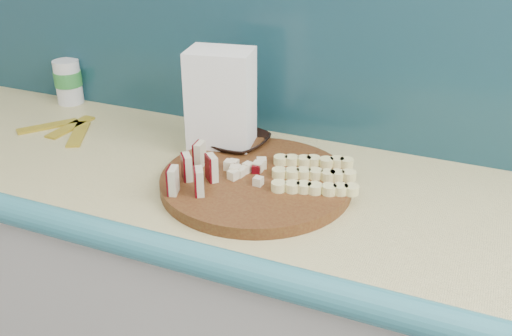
{
  "coord_description": "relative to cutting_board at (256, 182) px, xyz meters",
  "views": [
    {
      "loc": [
        0.73,
        0.49,
        1.51
      ],
      "look_at": [
        0.31,
        1.48,
        0.96
      ],
      "focal_mm": 40.0,
      "sensor_mm": 36.0,
      "label": 1
    }
  ],
  "objects": [
    {
      "name": "flour_bag",
      "position": [
        -0.14,
        0.13,
        0.11
      ],
      "size": [
        0.16,
        0.13,
        0.25
      ],
      "primitive_type": "cube",
      "rotation": [
        0.0,
        0.0,
        0.17
      ],
      "color": "white",
      "rests_on": "kitchen_counter"
    },
    {
      "name": "banana_slices",
      "position": [
        0.12,
        0.04,
        0.02
      ],
      "size": [
        0.21,
        0.2,
        0.02
      ],
      "color": "#F6EE96",
      "rests_on": "cutting_board"
    },
    {
      "name": "brown_bowl",
      "position": [
        -0.12,
        0.15,
        0.01
      ],
      "size": [
        0.18,
        0.18,
        0.04
      ],
      "primitive_type": "imported",
      "rotation": [
        0.0,
        0.0,
        -0.16
      ],
      "color": "black",
      "rests_on": "kitchen_counter"
    },
    {
      "name": "apple_wedges",
      "position": [
        -0.11,
        -0.07,
        0.04
      ],
      "size": [
        0.09,
        0.17,
        0.06
      ],
      "color": "beige",
      "rests_on": "cutting_board"
    },
    {
      "name": "apple_chunks",
      "position": [
        -0.03,
        -0.01,
        0.02
      ],
      "size": [
        0.06,
        0.07,
        0.02
      ],
      "color": "beige",
      "rests_on": "cutting_board"
    },
    {
      "name": "canister",
      "position": [
        -0.71,
        0.26,
        0.05
      ],
      "size": [
        0.08,
        0.08,
        0.13
      ],
      "rotation": [
        0.0,
        0.0,
        0.33
      ],
      "color": "silver",
      "rests_on": "kitchen_counter"
    },
    {
      "name": "backsplash",
      "position": [
        -0.21,
        0.31,
        0.24
      ],
      "size": [
        2.2,
        0.02,
        0.5
      ],
      "primitive_type": "cube",
      "color": "teal",
      "rests_on": "kitchen_counter"
    },
    {
      "name": "banana_peel",
      "position": [
        -0.59,
        0.09,
        -0.01
      ],
      "size": [
        0.22,
        0.19,
        0.01
      ],
      "rotation": [
        0.0,
        0.0,
        -0.21
      ],
      "color": "gold",
      "rests_on": "kitchen_counter"
    },
    {
      "name": "cutting_board",
      "position": [
        0.0,
        0.0,
        0.0
      ],
      "size": [
        0.52,
        0.52,
        0.03
      ],
      "primitive_type": "cylinder",
      "rotation": [
        0.0,
        0.0,
        0.34
      ],
      "color": "#431C0E",
      "rests_on": "kitchen_counter"
    },
    {
      "name": "kitchen_counter",
      "position": [
        -0.21,
        0.02,
        -0.47
      ],
      "size": [
        2.2,
        0.63,
        0.91
      ],
      "color": "beige",
      "rests_on": "ground"
    }
  ]
}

